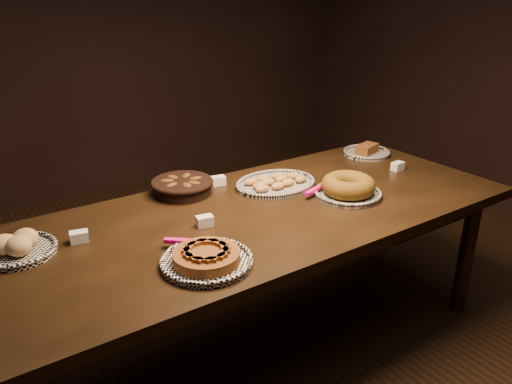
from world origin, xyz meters
TOP-DOWN VIEW (x-y plane):
  - ground at (0.00, 0.00)m, footprint 5.00×5.00m
  - buffet_table at (0.00, 0.00)m, footprint 2.40×1.00m
  - apple_tart_plate at (-0.45, -0.28)m, footprint 0.34×0.39m
  - madeleine_platter at (0.22, 0.20)m, footprint 0.42×0.34m
  - bundt_cake_plate at (0.43, -0.10)m, footprint 0.37×0.32m
  - croissant_basket at (-0.21, 0.38)m, footprint 0.32×0.32m
  - bread_roll_plate at (-1.00, 0.18)m, footprint 0.29×0.29m
  - loaf_plate at (0.98, 0.30)m, footprint 0.28×0.28m
  - tent_cards at (0.05, 0.11)m, footprint 1.78×0.45m

SIDE VIEW (x-z plane):
  - ground at x=0.00m, z-range 0.00..0.00m
  - buffet_table at x=0.00m, z-range 0.30..1.05m
  - madeleine_platter at x=0.22m, z-range 0.74..0.79m
  - loaf_plate at x=0.98m, z-range 0.74..0.80m
  - tent_cards at x=0.05m, z-range 0.75..0.79m
  - apple_tart_plate at x=-0.45m, z-range 0.74..0.81m
  - bread_roll_plate at x=-1.00m, z-range 0.74..0.83m
  - bundt_cake_plate at x=0.43m, z-range 0.74..0.84m
  - croissant_basket at x=-0.21m, z-range 0.76..0.83m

